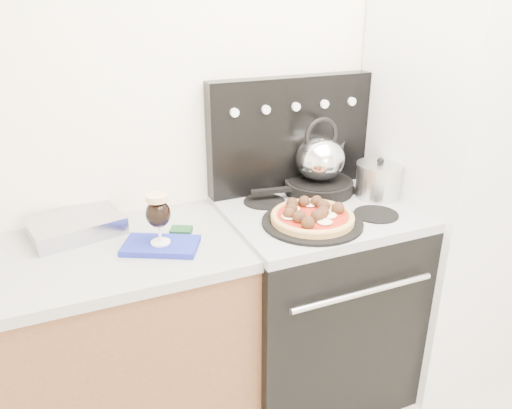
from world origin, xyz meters
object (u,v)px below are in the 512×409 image
stove_body (313,305)px  pizza_pan (312,222)px  fridge (454,180)px  stock_pot (379,181)px  base_cabinet (54,371)px  tea_kettle (320,155)px  oven_mitt (161,246)px  pizza (313,215)px  beer_glass (159,219)px  skillet (319,186)px

stove_body → pizza_pan: (-0.10, -0.12, 0.49)m
fridge → stock_pot: bearing=174.3°
base_cabinet → pizza_pan: (1.01, -0.15, 0.50)m
base_cabinet → tea_kettle: tea_kettle is taller
pizza_pan → tea_kettle: size_ratio=1.65×
base_cabinet → tea_kettle: size_ratio=6.07×
base_cabinet → stove_body: (1.10, -0.02, 0.01)m
stove_body → oven_mitt: oven_mitt is taller
pizza_pan → pizza: (0.00, 0.00, 0.03)m
beer_glass → pizza_pan: size_ratio=0.48×
oven_mitt → pizza_pan: size_ratio=0.67×
fridge → pizza: fridge is taller
pizza → tea_kettle: size_ratio=1.35×
pizza_pan → stock_pot: bearing=18.6°
stove_body → beer_glass: bearing=-175.7°
stove_body → stock_pot: size_ratio=4.54×
stock_pot → beer_glass: bearing=-176.2°
skillet → stove_body: bearing=-119.7°
base_cabinet → beer_glass: (0.43, -0.08, 0.59)m
stove_body → fridge: bearing=-2.0°
base_cabinet → stove_body: 1.11m
pizza_pan → fridge: bearing=6.8°
stove_body → oven_mitt: size_ratio=3.32×
stove_body → pizza: (-0.10, -0.12, 0.52)m
oven_mitt → tea_kettle: bearing=15.4°
stock_pot → skillet: bearing=145.6°
fridge → pizza_pan: (-0.80, -0.10, -0.02)m
pizza_pan → skillet: (0.19, 0.28, 0.02)m
pizza → stock_pot: (0.40, 0.14, 0.04)m
base_cabinet → fridge: bearing=-1.6°
stock_pot → stove_body: bearing=-177.2°
oven_mitt → beer_glass: beer_glass is taller
oven_mitt → beer_glass: bearing=0.0°
base_cabinet → stock_pot: 1.52m
base_cabinet → beer_glass: beer_glass is taller
stove_body → tea_kettle: 0.68m
fridge → tea_kettle: (-0.61, 0.19, 0.14)m
skillet → stock_pot: size_ratio=1.58×
beer_glass → pizza: beer_glass is taller
base_cabinet → beer_glass: size_ratio=7.63×
stove_body → oven_mitt: 0.83m
base_cabinet → tea_kettle: (1.20, 0.14, 0.66)m
beer_glass → pizza: 0.59m
fridge → oven_mitt: bearing=-178.9°
fridge → oven_mitt: fridge is taller
beer_glass → stock_pot: beer_glass is taller
stove_body → pizza: 0.54m
fridge → pizza_pan: fridge is taller
stove_body → oven_mitt: bearing=-175.7°
beer_glass → tea_kettle: size_ratio=0.80×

